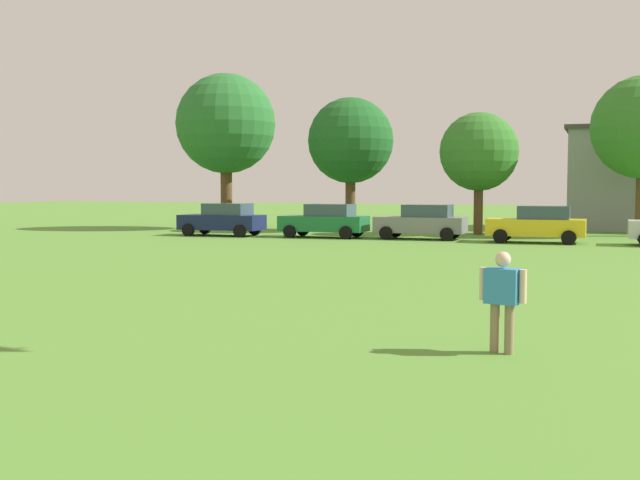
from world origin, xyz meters
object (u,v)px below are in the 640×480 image
(tree_far_left, at_px, (226,124))
(tree_right, at_px, (479,152))
(parked_car_gray_2, at_px, (422,222))
(parked_car_navy_0, at_px, (223,219))
(adult_bystander, at_px, (502,293))
(parked_car_green_1, at_px, (325,220))
(tree_left, at_px, (351,141))
(parked_car_yellow_3, at_px, (538,224))

(tree_far_left, bearing_deg, tree_right, -1.62)
(parked_car_gray_2, xyz_separation_m, tree_far_left, (-13.02, 4.96, 5.38))
(parked_car_navy_0, xyz_separation_m, tree_right, (12.24, 5.45, 3.49))
(adult_bystander, height_order, parked_car_green_1, parked_car_green_1)
(tree_far_left, distance_m, tree_right, 15.14)
(parked_car_green_1, relative_size, tree_left, 0.57)
(adult_bystander, bearing_deg, parked_car_gray_2, 118.45)
(parked_car_gray_2, bearing_deg, adult_bystander, 105.29)
(adult_bystander, bearing_deg, tree_far_left, 136.70)
(tree_left, bearing_deg, parked_car_yellow_3, -29.01)
(parked_car_navy_0, xyz_separation_m, parked_car_yellow_3, (15.70, 0.33, 0.00))
(parked_car_yellow_3, distance_m, tree_left, 13.10)
(parked_car_yellow_3, bearing_deg, parked_car_green_1, -0.90)
(tree_far_left, relative_size, tree_right, 1.43)
(parked_car_navy_0, bearing_deg, tree_left, -127.51)
(parked_car_gray_2, distance_m, tree_right, 6.06)
(parked_car_gray_2, height_order, tree_far_left, tree_far_left)
(adult_bystander, relative_size, tree_left, 0.21)
(parked_car_navy_0, bearing_deg, tree_far_left, -64.72)
(adult_bystander, bearing_deg, parked_car_yellow_3, 106.40)
(adult_bystander, bearing_deg, parked_car_green_1, 128.53)
(adult_bystander, distance_m, tree_far_left, 36.32)
(parked_car_yellow_3, bearing_deg, parked_car_gray_2, -6.14)
(parked_car_navy_0, distance_m, tree_right, 13.84)
(parked_car_green_1, distance_m, parked_car_yellow_3, 10.27)
(parked_car_navy_0, relative_size, parked_car_yellow_3, 1.00)
(parked_car_yellow_3, xyz_separation_m, tree_left, (-10.83, 6.01, 4.26))
(parked_car_navy_0, distance_m, parked_car_yellow_3, 15.70)
(tree_left, bearing_deg, parked_car_navy_0, -127.51)
(parked_car_yellow_3, xyz_separation_m, tree_far_left, (-18.47, 5.54, 5.38))
(parked_car_gray_2, distance_m, tree_far_left, 14.93)
(tree_far_left, xyz_separation_m, tree_left, (7.64, 0.46, -1.12))
(adult_bystander, xyz_separation_m, tree_far_left, (-19.85, 29.95, 5.30))
(parked_car_navy_0, relative_size, tree_far_left, 0.47)
(tree_right, bearing_deg, tree_left, 173.14)
(adult_bystander, xyz_separation_m, parked_car_yellow_3, (-1.38, 24.41, -0.08))
(adult_bystander, height_order, tree_far_left, tree_far_left)
(parked_car_yellow_3, relative_size, tree_left, 0.57)
(adult_bystander, relative_size, tree_right, 0.24)
(tree_right, bearing_deg, parked_car_green_1, -143.95)
(parked_car_green_1, relative_size, tree_right, 0.67)
(parked_car_yellow_3, height_order, tree_far_left, tree_far_left)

